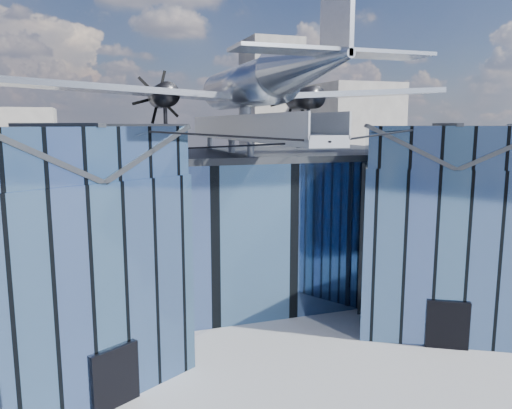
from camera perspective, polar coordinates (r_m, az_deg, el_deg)
name	(u,v)px	position (r m, az deg, el deg)	size (l,w,h in m)	color
ground_plane	(268,336)	(28.99, 1.33, -14.81)	(120.00, 120.00, 0.00)	gray
museum	(237,221)	(32.60, -2.18, -1.86)	(32.88, 24.50, 17.60)	#486894
bg_towers	(159,136)	(76.08, -10.99, 7.72)	(77.00, 24.50, 26.00)	gray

